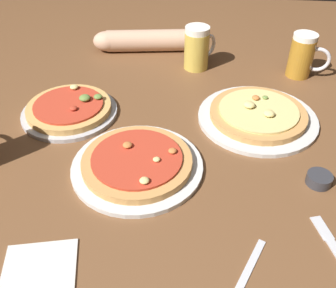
{
  "coord_description": "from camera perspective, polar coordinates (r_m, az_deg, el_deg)",
  "views": [
    {
      "loc": [
        0.07,
        -0.74,
        0.62
      ],
      "look_at": [
        0.0,
        0.0,
        0.02
      ],
      "focal_mm": 40.75,
      "sensor_mm": 36.0,
      "label": 1
    }
  ],
  "objects": [
    {
      "name": "ground_plane",
      "position": [
        0.98,
        0.0,
        -1.6
      ],
      "size": [
        2.4,
        2.4,
        0.03
      ],
      "primitive_type": "cube",
      "color": "brown"
    },
    {
      "name": "pizza_plate_near",
      "position": [
        0.91,
        -4.63,
        -2.89
      ],
      "size": [
        0.31,
        0.31,
        0.05
      ],
      "color": "silver",
      "rests_on": "ground_plane"
    },
    {
      "name": "pizza_plate_far",
      "position": [
        1.12,
        -14.52,
        5.04
      ],
      "size": [
        0.27,
        0.27,
        0.05
      ],
      "color": "#B2B2B7",
      "rests_on": "ground_plane"
    },
    {
      "name": "pizza_plate_side",
      "position": [
        1.09,
        13.28,
        4.21
      ],
      "size": [
        0.33,
        0.33,
        0.05
      ],
      "color": "silver",
      "rests_on": "ground_plane"
    },
    {
      "name": "beer_mug_amber",
      "position": [
        1.32,
        4.43,
        14.16
      ],
      "size": [
        0.11,
        0.12,
        0.14
      ],
      "color": "gold",
      "rests_on": "ground_plane"
    },
    {
      "name": "beer_mug_pale",
      "position": [
        1.33,
        19.51,
        12.34
      ],
      "size": [
        0.13,
        0.08,
        0.14
      ],
      "color": "#B27A23",
      "rests_on": "ground_plane"
    },
    {
      "name": "ramekin_sauce",
      "position": [
        0.94,
        21.67,
        -4.91
      ],
      "size": [
        0.06,
        0.06,
        0.03
      ],
      "primitive_type": "cylinder",
      "color": "#333338",
      "rests_on": "ground_plane"
    },
    {
      "name": "napkin_folded",
      "position": [
        0.76,
        -18.91,
        -18.38
      ],
      "size": [
        0.16,
        0.18,
        0.01
      ],
      "primitive_type": "cube",
      "rotation": [
        0.0,
        0.0,
        0.23
      ],
      "color": "silver",
      "rests_on": "ground_plane"
    },
    {
      "name": "fork_left",
      "position": [
        0.73,
        10.65,
        -20.37
      ],
      "size": [
        0.11,
        0.21,
        0.01
      ],
      "color": "silver",
      "rests_on": "ground_plane"
    },
    {
      "name": "diner_arm",
      "position": [
        1.45,
        -4.59,
        15.15
      ],
      "size": [
        0.35,
        0.12,
        0.08
      ],
      "color": "tan",
      "rests_on": "ground_plane"
    }
  ]
}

